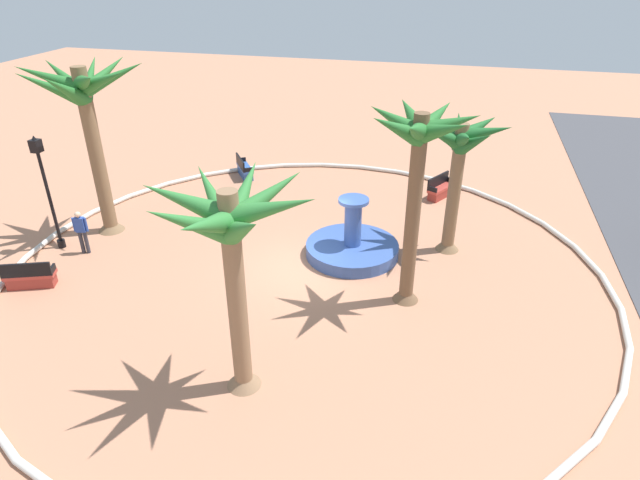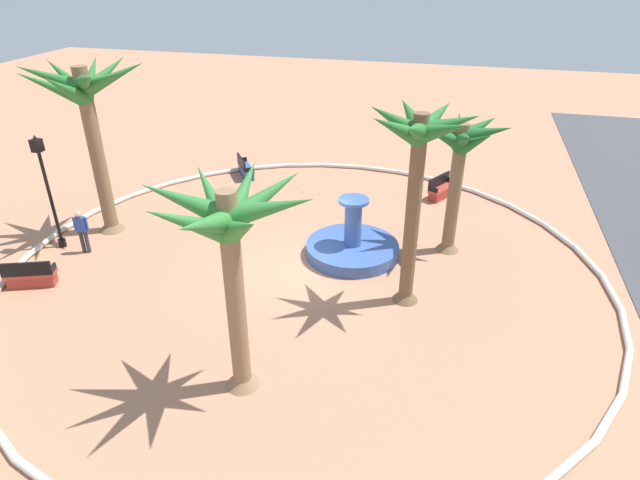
# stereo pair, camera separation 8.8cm
# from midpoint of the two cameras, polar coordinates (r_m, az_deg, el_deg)

# --- Properties ---
(ground_plane) EXTENTS (80.00, 80.00, 0.00)m
(ground_plane) POSITION_cam_midpoint_polar(r_m,az_deg,el_deg) (18.84, -1.67, -3.12)
(ground_plane) COLOR tan
(plaza_curb) EXTENTS (20.48, 20.48, 0.20)m
(plaza_curb) POSITION_cam_midpoint_polar(r_m,az_deg,el_deg) (18.79, -1.67, -2.86)
(plaza_curb) COLOR silver
(plaza_curb) RESTS_ON ground
(fountain) EXTENTS (3.38, 3.38, 2.24)m
(fountain) POSITION_cam_midpoint_polar(r_m,az_deg,el_deg) (19.59, 3.31, -0.76)
(fountain) COLOR #38569E
(fountain) RESTS_ON ground
(palm_tree_near_fountain) EXTENTS (4.40, 4.54, 6.62)m
(palm_tree_near_fountain) POSITION_cam_midpoint_polar(r_m,az_deg,el_deg) (21.35, -23.75, 12.96)
(palm_tree_near_fountain) COLOR brown
(palm_tree_near_fountain) RESTS_ON ground
(palm_tree_by_curb) EXTENTS (3.20, 3.26, 6.30)m
(palm_tree_by_curb) POSITION_cam_midpoint_polar(r_m,az_deg,el_deg) (15.34, 10.20, 8.52)
(palm_tree_by_curb) COLOR brown
(palm_tree_by_curb) RESTS_ON ground
(palm_tree_mid_plaza) EXTENTS (3.21, 3.23, 5.06)m
(palm_tree_mid_plaza) POSITION_cam_midpoint_polar(r_m,az_deg,el_deg) (19.09, 14.44, 9.02)
(palm_tree_mid_plaza) COLOR brown
(palm_tree_mid_plaza) RESTS_ON ground
(palm_tree_far_side) EXTENTS (3.93, 4.02, 5.68)m
(palm_tree_far_side) POSITION_cam_midpoint_polar(r_m,az_deg,el_deg) (11.92, -9.70, 0.34)
(palm_tree_far_side) COLOR #8E6B4C
(palm_tree_far_side) RESTS_ON ground
(bench_east) EXTENTS (1.05, 1.67, 1.00)m
(bench_east) POSITION_cam_midpoint_polar(r_m,az_deg,el_deg) (20.15, -28.56, -3.55)
(bench_east) COLOR #B73D33
(bench_east) RESTS_ON ground
(bench_west) EXTENTS (1.60, 1.32, 1.00)m
(bench_west) POSITION_cam_midpoint_polar(r_m,az_deg,el_deg) (26.84, -8.13, 7.40)
(bench_west) COLOR #335BA8
(bench_west) RESTS_ON ground
(bench_north) EXTENTS (1.64, 1.22, 1.00)m
(bench_north) POSITION_cam_midpoint_polar(r_m,az_deg,el_deg) (24.85, 12.60, 5.23)
(bench_north) COLOR #B73D33
(bench_north) RESTS_ON ground
(lamppost) EXTENTS (0.32, 0.32, 4.33)m
(lamppost) POSITION_cam_midpoint_polar(r_m,az_deg,el_deg) (21.47, -27.23, 5.26)
(lamppost) COLOR black
(lamppost) RESTS_ON ground
(person_cyclist_helmet) EXTENTS (0.27, 0.52, 1.67)m
(person_cyclist_helmet) POSITION_cam_midpoint_polar(r_m,az_deg,el_deg) (21.25, -24.16, 0.96)
(person_cyclist_helmet) COLOR #33333D
(person_cyclist_helmet) RESTS_ON ground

